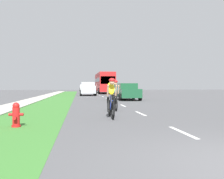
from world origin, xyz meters
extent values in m
plane|color=#4C4C4F|center=(0.00, 20.00, 0.00)|extent=(120.00, 120.00, 0.00)
cube|color=#38722D|center=(-4.75, 20.00, 0.00)|extent=(2.78, 70.00, 0.01)
cube|color=#B2ADA3|center=(-6.94, 20.00, 0.00)|extent=(1.60, 70.00, 0.10)
cube|color=white|center=(0.00, 3.00, 0.00)|extent=(0.12, 1.80, 0.01)
cube|color=white|center=(0.00, 7.67, 0.00)|extent=(0.12, 1.80, 0.01)
cube|color=white|center=(0.00, 12.33, 0.00)|extent=(0.12, 1.80, 0.01)
cube|color=white|center=(0.00, 17.00, 0.00)|extent=(0.12, 1.80, 0.01)
cube|color=white|center=(0.00, 21.67, 0.00)|extent=(0.12, 1.80, 0.01)
cube|color=white|center=(0.00, 26.33, 0.00)|extent=(0.12, 1.80, 0.01)
cube|color=white|center=(0.00, 31.00, 0.00)|extent=(0.12, 1.80, 0.01)
cube|color=white|center=(0.00, 35.67, 0.00)|extent=(0.12, 1.80, 0.01)
cube|color=white|center=(0.00, 40.33, 0.00)|extent=(0.12, 1.80, 0.01)
cube|color=white|center=(0.00, 45.00, 0.00)|extent=(0.12, 1.80, 0.01)
cube|color=white|center=(0.00, 49.67, 0.00)|extent=(0.12, 1.80, 0.01)
cylinder|color=red|center=(-4.75, 4.50, 0.03)|extent=(0.28, 0.28, 0.06)
cylinder|color=red|center=(-4.75, 4.50, 0.34)|extent=(0.22, 0.22, 0.55)
sphere|color=red|center=(-4.75, 4.50, 0.66)|extent=(0.21, 0.21, 0.21)
cylinder|color=red|center=(-4.91, 4.50, 0.39)|extent=(0.12, 0.09, 0.09)
cylinder|color=red|center=(-4.59, 4.50, 0.39)|extent=(0.12, 0.09, 0.09)
cylinder|color=red|center=(-4.75, 4.33, 0.31)|extent=(0.11, 0.14, 0.11)
torus|color=black|center=(-1.55, 6.84, 0.34)|extent=(0.06, 0.68, 0.68)
torus|color=black|center=(-1.55, 5.80, 0.34)|extent=(0.06, 0.68, 0.68)
cylinder|color=#23389E|center=(-1.55, 6.22, 0.52)|extent=(0.04, 0.59, 0.43)
cylinder|color=#23389E|center=(-1.55, 6.50, 0.62)|extent=(0.04, 0.04, 0.55)
cylinder|color=#23389E|center=(-1.55, 6.27, 0.85)|extent=(0.03, 0.55, 0.03)
cylinder|color=black|center=(-1.55, 5.82, 0.86)|extent=(0.42, 0.02, 0.02)
ellipsoid|color=yellow|center=(-1.55, 6.34, 1.18)|extent=(0.30, 0.54, 0.63)
sphere|color=tan|center=(-1.55, 6.06, 1.42)|extent=(0.20, 0.20, 0.20)
ellipsoid|color=red|center=(-1.55, 6.06, 1.50)|extent=(0.24, 0.28, 0.16)
cylinder|color=tan|center=(-1.71, 6.06, 1.10)|extent=(0.07, 0.26, 0.45)
cylinder|color=tan|center=(-1.39, 6.06, 1.10)|extent=(0.07, 0.26, 0.45)
cylinder|color=black|center=(-1.65, 6.42, 0.52)|extent=(0.10, 0.30, 0.60)
cylinder|color=black|center=(-1.45, 6.37, 0.62)|extent=(0.10, 0.25, 0.61)
torus|color=black|center=(-0.97, 9.87, 0.34)|extent=(0.06, 0.68, 0.68)
torus|color=black|center=(-0.97, 8.83, 0.34)|extent=(0.06, 0.68, 0.68)
cylinder|color=silver|center=(-0.97, 9.25, 0.52)|extent=(0.04, 0.59, 0.43)
cylinder|color=silver|center=(-0.97, 9.53, 0.62)|extent=(0.04, 0.04, 0.55)
cylinder|color=silver|center=(-0.97, 9.30, 0.85)|extent=(0.03, 0.55, 0.03)
cylinder|color=black|center=(-0.97, 8.85, 0.86)|extent=(0.42, 0.02, 0.02)
ellipsoid|color=#26A5CC|center=(-0.97, 9.37, 1.18)|extent=(0.30, 0.54, 0.63)
sphere|color=tan|center=(-0.97, 9.09, 1.42)|extent=(0.20, 0.20, 0.20)
ellipsoid|color=red|center=(-0.97, 9.09, 1.50)|extent=(0.24, 0.28, 0.16)
cylinder|color=tan|center=(-1.13, 9.09, 1.10)|extent=(0.07, 0.26, 0.45)
cylinder|color=tan|center=(-0.81, 9.09, 1.10)|extent=(0.07, 0.26, 0.45)
cylinder|color=black|center=(-1.07, 9.45, 0.52)|extent=(0.10, 0.30, 0.60)
cylinder|color=black|center=(-0.87, 9.40, 0.62)|extent=(0.10, 0.25, 0.61)
cube|color=#194C2D|center=(1.56, 18.84, 0.64)|extent=(1.76, 4.30, 0.76)
cube|color=#194C2D|center=(1.56, 18.99, 1.26)|extent=(1.55, 2.24, 0.52)
cube|color=#1E2833|center=(1.56, 18.02, 1.24)|extent=(1.44, 0.08, 0.44)
cylinder|color=black|center=(0.68, 17.50, 0.32)|extent=(0.22, 0.64, 0.64)
cylinder|color=black|center=(2.44, 17.50, 0.32)|extent=(0.22, 0.64, 0.64)
cylinder|color=black|center=(0.68, 20.17, 0.32)|extent=(0.22, 0.64, 0.64)
cylinder|color=black|center=(2.44, 20.17, 0.32)|extent=(0.22, 0.64, 0.64)
cube|color=#A5A8AD|center=(-1.69, 29.88, 0.81)|extent=(1.90, 4.70, 1.00)
cube|color=#A5A8AD|center=(-1.69, 30.08, 1.53)|extent=(1.71, 2.91, 0.52)
cube|color=#1E2833|center=(-1.69, 28.83, 1.41)|extent=(1.56, 0.08, 0.44)
cylinder|color=black|center=(-2.64, 28.47, 0.36)|extent=(0.25, 0.72, 0.72)
cylinder|color=black|center=(-0.74, 28.47, 0.36)|extent=(0.25, 0.72, 0.72)
cylinder|color=black|center=(-2.64, 31.29, 0.36)|extent=(0.25, 0.72, 0.72)
cylinder|color=black|center=(-0.74, 31.29, 0.36)|extent=(0.25, 0.72, 0.72)
cube|color=red|center=(1.51, 39.67, 1.93)|extent=(2.50, 11.60, 3.10)
cube|color=#1E2833|center=(1.51, 39.67, 2.33)|extent=(2.52, 10.67, 0.64)
cube|color=#1E2833|center=(1.51, 33.90, 2.18)|extent=(2.25, 0.06, 1.20)
cylinder|color=black|center=(0.26, 35.90, 0.48)|extent=(0.28, 0.96, 0.96)
cylinder|color=black|center=(2.76, 35.90, 0.48)|extent=(0.28, 0.96, 0.96)
cylinder|color=black|center=(0.26, 42.86, 0.48)|extent=(0.28, 0.96, 0.96)
cylinder|color=black|center=(2.76, 42.86, 0.48)|extent=(0.28, 0.96, 0.96)
cube|color=silver|center=(-1.67, 57.11, 0.72)|extent=(1.96, 5.10, 0.76)
cube|color=silver|center=(-1.67, 56.34, 1.32)|extent=(1.80, 1.78, 0.64)
cube|color=#1E2833|center=(-1.67, 55.63, 1.30)|extent=(1.67, 0.08, 0.52)
cube|color=silver|center=(-2.58, 58.13, 1.02)|extent=(0.08, 2.81, 0.40)
cube|color=silver|center=(-0.77, 58.13, 1.02)|extent=(0.08, 2.81, 0.40)
cube|color=silver|center=(-1.67, 59.62, 1.02)|extent=(1.80, 0.08, 0.40)
cylinder|color=black|center=(-2.65, 55.58, 0.38)|extent=(0.26, 0.76, 0.76)
cylinder|color=black|center=(-0.69, 55.58, 0.38)|extent=(0.26, 0.76, 0.76)
cylinder|color=black|center=(-2.65, 58.64, 0.38)|extent=(0.26, 0.76, 0.76)
cylinder|color=black|center=(-0.69, 58.64, 0.38)|extent=(0.26, 0.76, 0.76)
camera|label=1|loc=(-2.80, -3.43, 1.27)|focal=39.52mm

